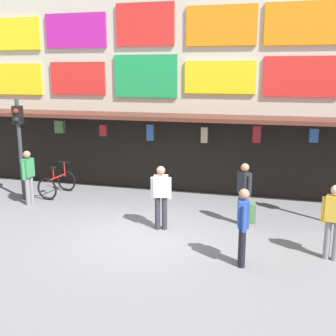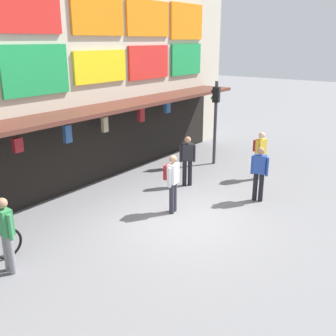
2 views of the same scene
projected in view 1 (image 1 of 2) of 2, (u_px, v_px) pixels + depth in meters
ground_plane at (145, 233)px, 10.61m from camera, size 80.00×80.00×0.00m
shopfront at (186, 73)px, 14.02m from camera, size 18.00×2.60×8.00m
traffic_light_near at (19, 133)px, 12.98m from camera, size 0.33×0.35×3.20m
bicycle_parked at (57, 184)px, 13.78m from camera, size 0.81×1.22×1.05m
pedestrian_in_white at (334, 216)px, 8.93m from camera, size 0.52×0.42×1.68m
pedestrian_in_green at (161, 192)px, 10.68m from camera, size 0.52×0.41×1.68m
pedestrian_in_purple at (244, 190)px, 10.99m from camera, size 0.40×0.43×1.68m
pedestrian_in_blue at (244, 221)px, 8.63m from camera, size 0.40×0.52×1.68m
pedestrian_in_yellow at (28, 174)px, 12.71m from camera, size 0.24×0.53×1.68m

